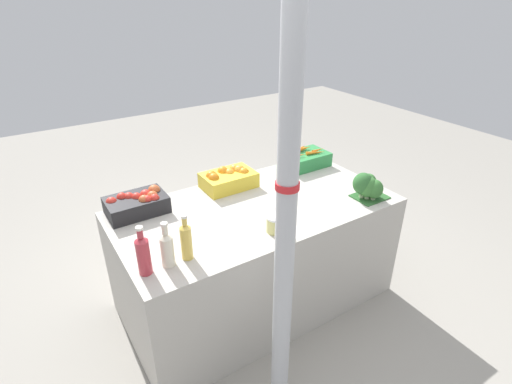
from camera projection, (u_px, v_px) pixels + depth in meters
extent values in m
plane|color=gray|center=(256.00, 297.00, 2.96)|extent=(10.00, 10.00, 0.00)
cube|color=#B7B2A8|center=(256.00, 254.00, 2.78)|extent=(1.81, 0.95, 0.78)
cylinder|color=#B7BABF|center=(286.00, 208.00, 1.63)|extent=(0.09, 0.09, 2.50)
cylinder|color=red|center=(287.00, 186.00, 1.58)|extent=(0.10, 0.10, 0.03)
cube|color=black|center=(137.00, 205.00, 2.49)|extent=(0.37, 0.24, 0.11)
sphere|color=red|center=(129.00, 198.00, 2.48)|extent=(0.07, 0.07, 0.07)
sphere|color=#BC562D|center=(144.00, 200.00, 2.44)|extent=(0.07, 0.07, 0.07)
sphere|color=red|center=(137.00, 198.00, 2.48)|extent=(0.06, 0.06, 0.06)
sphere|color=red|center=(122.00, 197.00, 2.48)|extent=(0.06, 0.06, 0.06)
sphere|color=#BC562D|center=(154.00, 191.00, 2.56)|extent=(0.08, 0.08, 0.08)
sphere|color=red|center=(146.00, 195.00, 2.52)|extent=(0.08, 0.08, 0.08)
sphere|color=#BC562D|center=(153.00, 196.00, 2.48)|extent=(0.07, 0.07, 0.07)
sphere|color=red|center=(112.00, 203.00, 2.44)|extent=(0.07, 0.07, 0.07)
sphere|color=red|center=(147.00, 200.00, 2.45)|extent=(0.06, 0.06, 0.06)
sphere|color=red|center=(155.00, 199.00, 2.46)|extent=(0.06, 0.06, 0.06)
cube|color=gold|center=(229.00, 180.00, 2.81)|extent=(0.37, 0.24, 0.11)
sphere|color=orange|center=(223.00, 172.00, 2.82)|extent=(0.08, 0.08, 0.08)
sphere|color=orange|center=(239.00, 171.00, 2.84)|extent=(0.09, 0.09, 0.09)
sphere|color=orange|center=(235.00, 170.00, 2.85)|extent=(0.08, 0.08, 0.08)
sphere|color=orange|center=(229.00, 174.00, 2.81)|extent=(0.07, 0.07, 0.07)
sphere|color=orange|center=(244.00, 173.00, 2.82)|extent=(0.08, 0.08, 0.08)
sphere|color=orange|center=(214.00, 179.00, 2.72)|extent=(0.08, 0.08, 0.08)
sphere|color=orange|center=(212.00, 177.00, 2.75)|extent=(0.08, 0.08, 0.08)
cube|color=#2D8442|center=(304.00, 160.00, 3.14)|extent=(0.37, 0.24, 0.11)
cone|color=orange|center=(302.00, 148.00, 3.16)|extent=(0.15, 0.06, 0.03)
cone|color=orange|center=(305.00, 148.00, 3.16)|extent=(0.13, 0.03, 0.03)
cone|color=orange|center=(298.00, 155.00, 3.03)|extent=(0.13, 0.05, 0.03)
cone|color=orange|center=(301.00, 148.00, 3.16)|extent=(0.13, 0.06, 0.03)
cone|color=orange|center=(299.00, 148.00, 3.16)|extent=(0.13, 0.04, 0.03)
cone|color=orange|center=(299.00, 151.00, 3.12)|extent=(0.16, 0.03, 0.02)
cone|color=orange|center=(316.00, 153.00, 3.10)|extent=(0.16, 0.08, 0.03)
cone|color=orange|center=(318.00, 150.00, 3.13)|extent=(0.12, 0.03, 0.02)
cube|color=#2D602D|center=(370.00, 197.00, 2.70)|extent=(0.22, 0.18, 0.01)
ellipsoid|color=#387033|center=(368.00, 183.00, 2.67)|extent=(0.11, 0.11, 0.14)
cylinder|color=#B2C693|center=(367.00, 193.00, 2.71)|extent=(0.03, 0.03, 0.02)
ellipsoid|color=#2D602D|center=(363.00, 184.00, 2.63)|extent=(0.14, 0.14, 0.15)
cylinder|color=#B2C693|center=(361.00, 196.00, 2.67)|extent=(0.03, 0.03, 0.02)
ellipsoid|color=#387033|center=(368.00, 187.00, 2.63)|extent=(0.13, 0.13, 0.14)
cylinder|color=#B2C693|center=(367.00, 197.00, 2.66)|extent=(0.03, 0.03, 0.02)
ellipsoid|color=#387033|center=(374.00, 189.00, 2.62)|extent=(0.12, 0.12, 0.13)
cylinder|color=#B2C693|center=(373.00, 198.00, 2.65)|extent=(0.03, 0.03, 0.02)
cylinder|color=#B2333D|center=(144.00, 257.00, 1.95)|extent=(0.07, 0.07, 0.19)
cone|color=#B2333D|center=(141.00, 239.00, 1.90)|extent=(0.07, 0.07, 0.02)
cylinder|color=#B2333D|center=(140.00, 233.00, 1.88)|extent=(0.03, 0.03, 0.04)
cylinder|color=silver|center=(139.00, 228.00, 1.87)|extent=(0.04, 0.04, 0.01)
cylinder|color=beige|center=(167.00, 251.00, 2.01)|extent=(0.07, 0.07, 0.16)
cone|color=beige|center=(165.00, 236.00, 1.97)|extent=(0.07, 0.07, 0.02)
cylinder|color=beige|center=(165.00, 230.00, 1.95)|extent=(0.03, 0.03, 0.05)
cylinder|color=silver|center=(164.00, 224.00, 1.94)|extent=(0.03, 0.03, 0.01)
cylinder|color=gold|center=(186.00, 243.00, 2.06)|extent=(0.06, 0.06, 0.19)
cone|color=gold|center=(185.00, 226.00, 2.01)|extent=(0.06, 0.06, 0.02)
cylinder|color=gold|center=(184.00, 221.00, 2.00)|extent=(0.03, 0.03, 0.04)
cylinder|color=silver|center=(184.00, 217.00, 1.98)|extent=(0.03, 0.03, 0.01)
cylinder|color=#D1CC75|center=(276.00, 224.00, 2.31)|extent=(0.11, 0.11, 0.09)
cylinder|color=white|center=(276.00, 217.00, 2.28)|extent=(0.11, 0.11, 0.01)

